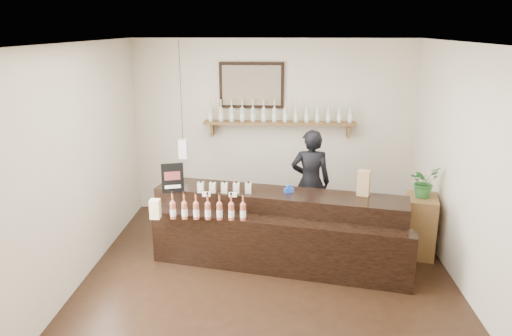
{
  "coord_description": "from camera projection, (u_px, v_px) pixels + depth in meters",
  "views": [
    {
      "loc": [
        0.14,
        -5.41,
        2.97
      ],
      "look_at": [
        -0.19,
        0.7,
        1.23
      ],
      "focal_mm": 35.0,
      "sensor_mm": 36.0,
      "label": 1
    }
  ],
  "objects": [
    {
      "name": "tape_dispenser",
      "position": [
        289.0,
        189.0,
        6.41
      ],
      "size": [
        0.13,
        0.08,
        0.1
      ],
      "color": "blue",
      "rests_on": "counter"
    },
    {
      "name": "paper_bag",
      "position": [
        364.0,
        183.0,
        6.27
      ],
      "size": [
        0.18,
        0.16,
        0.33
      ],
      "color": "#A3854F",
      "rests_on": "counter"
    },
    {
      "name": "counter",
      "position": [
        278.0,
        230.0,
        6.45
      ],
      "size": [
        3.31,
        1.54,
        1.07
      ],
      "color": "black",
      "rests_on": "ground"
    },
    {
      "name": "side_cabinet",
      "position": [
        420.0,
        225.0,
        6.67
      ],
      "size": [
        0.52,
        0.63,
        0.81
      ],
      "color": "brown",
      "rests_on": "ground"
    },
    {
      "name": "shopkeeper",
      "position": [
        311.0,
        175.0,
        7.23
      ],
      "size": [
        0.66,
        0.45,
        1.77
      ],
      "primitive_type": "imported",
      "rotation": [
        0.0,
        0.0,
        3.11
      ],
      "color": "black",
      "rests_on": "ground"
    },
    {
      "name": "room_shell",
      "position": [
        269.0,
        145.0,
        5.55
      ],
      "size": [
        5.0,
        5.0,
        5.0
      ],
      "color": "beige",
      "rests_on": "ground"
    },
    {
      "name": "promo_sign",
      "position": [
        173.0,
        178.0,
        6.36
      ],
      "size": [
        0.27,
        0.1,
        0.39
      ],
      "color": "black",
      "rests_on": "counter"
    },
    {
      "name": "back_wall_decor",
      "position": [
        265.0,
        107.0,
        7.82
      ],
      "size": [
        2.66,
        0.96,
        1.69
      ],
      "color": "brown",
      "rests_on": "ground"
    },
    {
      "name": "potted_plant",
      "position": [
        424.0,
        182.0,
        6.5
      ],
      "size": [
        0.49,
        0.48,
        0.42
      ],
      "primitive_type": "imported",
      "rotation": [
        0.0,
        0.0,
        0.59
      ],
      "color": "#276327",
      "rests_on": "side_cabinet"
    },
    {
      "name": "ground",
      "position": [
        268.0,
        282.0,
        6.02
      ],
      "size": [
        5.0,
        5.0,
        0.0
      ],
      "primitive_type": "plane",
      "color": "black",
      "rests_on": "ground"
    }
  ]
}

